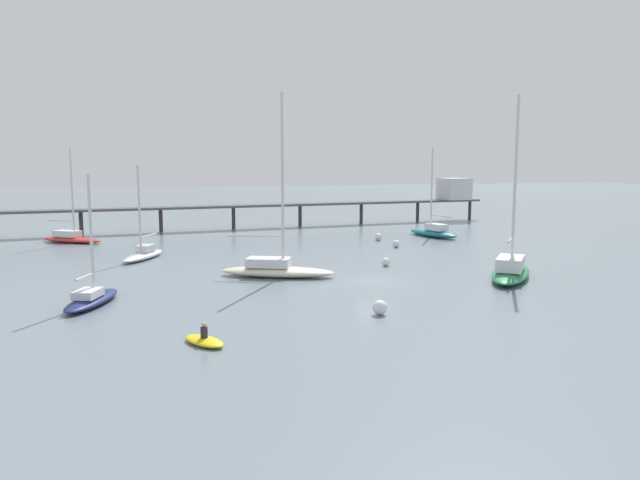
# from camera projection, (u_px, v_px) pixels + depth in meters

# --- Properties ---
(ground_plane) EXTENTS (400.00, 400.00, 0.00)m
(ground_plane) POSITION_uv_depth(u_px,v_px,m) (372.00, 282.00, 45.10)
(ground_plane) COLOR slate
(pier) EXTENTS (70.91, 9.46, 6.77)m
(pier) POSITION_uv_depth(u_px,v_px,m) (365.00, 197.00, 88.59)
(pier) COLOR #4C4C51
(pier) RESTS_ON ground_plane
(sailboat_cream) EXTENTS (9.49, 6.18, 14.55)m
(sailboat_cream) POSITION_uv_depth(u_px,v_px,m) (276.00, 267.00, 47.09)
(sailboat_cream) COLOR beige
(sailboat_cream) RESTS_ON ground_plane
(sailboat_red) EXTENTS (7.86, 6.61, 10.78)m
(sailboat_red) POSITION_uv_depth(u_px,v_px,m) (71.00, 237.00, 67.70)
(sailboat_red) COLOR red
(sailboat_red) RESTS_ON ground_plane
(sailboat_teal) EXTENTS (4.19, 8.61, 11.00)m
(sailboat_teal) POSITION_uv_depth(u_px,v_px,m) (433.00, 231.00, 73.02)
(sailboat_teal) COLOR #1E727A
(sailboat_teal) RESTS_ON ground_plane
(sailboat_green) EXTENTS (8.23, 9.10, 14.34)m
(sailboat_green) POSITION_uv_depth(u_px,v_px,m) (511.00, 268.00, 46.22)
(sailboat_green) COLOR #287F4C
(sailboat_green) RESTS_ON ground_plane
(sailboat_white) EXTENTS (4.86, 7.10, 8.95)m
(sailboat_white) POSITION_uv_depth(u_px,v_px,m) (143.00, 253.00, 55.86)
(sailboat_white) COLOR white
(sailboat_white) RESTS_ON ground_plane
(sailboat_navy) EXTENTS (4.05, 6.82, 8.36)m
(sailboat_navy) POSITION_uv_depth(u_px,v_px,m) (91.00, 297.00, 37.64)
(sailboat_navy) COLOR navy
(sailboat_navy) RESTS_ON ground_plane
(dinghy_yellow) EXTENTS (2.44, 3.00, 1.14)m
(dinghy_yellow) POSITION_uv_depth(u_px,v_px,m) (204.00, 340.00, 29.43)
(dinghy_yellow) COLOR yellow
(dinghy_yellow) RESTS_ON ground_plane
(mooring_buoy_outer) EXTENTS (0.90, 0.90, 0.90)m
(mooring_buoy_outer) POSITION_uv_depth(u_px,v_px,m) (380.00, 308.00, 35.17)
(mooring_buoy_outer) COLOR silver
(mooring_buoy_outer) RESTS_ON ground_plane
(mooring_buoy_mid) EXTENTS (0.88, 0.88, 0.88)m
(mooring_buoy_mid) POSITION_uv_depth(u_px,v_px,m) (378.00, 237.00, 69.51)
(mooring_buoy_mid) COLOR silver
(mooring_buoy_mid) RESTS_ON ground_plane
(mooring_buoy_far) EXTENTS (0.80, 0.80, 0.80)m
(mooring_buoy_far) POSITION_uv_depth(u_px,v_px,m) (396.00, 244.00, 63.73)
(mooring_buoy_far) COLOR silver
(mooring_buoy_far) RESTS_ON ground_plane
(mooring_buoy_inner) EXTENTS (0.74, 0.74, 0.74)m
(mooring_buoy_inner) POSITION_uv_depth(u_px,v_px,m) (386.00, 262.00, 52.07)
(mooring_buoy_inner) COLOR silver
(mooring_buoy_inner) RESTS_ON ground_plane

